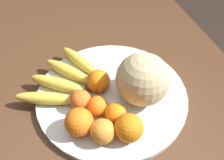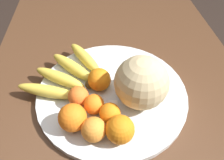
% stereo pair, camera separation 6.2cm
% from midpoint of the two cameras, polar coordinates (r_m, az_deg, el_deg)
% --- Properties ---
extents(kitchen_table, '(1.63, 0.86, 0.71)m').
position_cam_midpoint_polar(kitchen_table, '(0.75, 4.19, -8.16)').
color(kitchen_table, '#4C301E').
rests_on(kitchen_table, ground_plane).
extents(fruit_bowl, '(0.45, 0.45, 0.02)m').
position_cam_midpoint_polar(fruit_bowl, '(0.67, 2.68, -3.60)').
color(fruit_bowl, silver).
rests_on(fruit_bowl, kitchen_table).
extents(melon, '(0.15, 0.15, 0.15)m').
position_cam_midpoint_polar(melon, '(0.59, 10.70, -0.83)').
color(melon, '#C6B284').
rests_on(melon, fruit_bowl).
extents(banana_bunch, '(0.27, 0.27, 0.04)m').
position_cam_midpoint_polar(banana_bunch, '(0.69, -9.02, 1.80)').
color(banana_bunch, '#473819').
rests_on(banana_bunch, fruit_bowl).
extents(orange_front_left, '(0.06, 0.06, 0.06)m').
position_cam_midpoint_polar(orange_front_left, '(0.54, -1.49, -13.02)').
color(orange_front_left, orange).
rests_on(orange_front_left, fruit_bowl).
extents(orange_front_right, '(0.06, 0.06, 0.06)m').
position_cam_midpoint_polar(orange_front_right, '(0.61, -5.90, -4.44)').
color(orange_front_right, orange).
rests_on(orange_front_right, fruit_bowl).
extents(orange_mid_center, '(0.07, 0.07, 0.07)m').
position_cam_midpoint_polar(orange_mid_center, '(0.54, 5.47, -12.93)').
color(orange_mid_center, orange).
rests_on(orange_mid_center, fruit_bowl).
extents(orange_back_left, '(0.06, 0.06, 0.06)m').
position_cam_midpoint_polar(orange_back_left, '(0.59, -1.76, -6.51)').
color(orange_back_left, orange).
rests_on(orange_back_left, fruit_bowl).
extents(orange_back_right, '(0.06, 0.06, 0.06)m').
position_cam_midpoint_polar(orange_back_right, '(0.58, 2.59, -8.84)').
color(orange_back_right, orange).
rests_on(orange_back_right, fruit_bowl).
extents(orange_top_small, '(0.07, 0.07, 0.07)m').
position_cam_midpoint_polar(orange_top_small, '(0.64, -0.60, -0.04)').
color(orange_top_small, orange).
rests_on(orange_top_small, fruit_bowl).
extents(orange_side_extra, '(0.07, 0.07, 0.07)m').
position_cam_midpoint_polar(orange_side_extra, '(0.56, -7.15, -9.89)').
color(orange_side_extra, orange).
rests_on(orange_side_extra, fruit_bowl).
extents(produce_tag, '(0.08, 0.03, 0.00)m').
position_cam_midpoint_polar(produce_tag, '(0.61, 3.30, -8.34)').
color(produce_tag, white).
rests_on(produce_tag, fruit_bowl).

